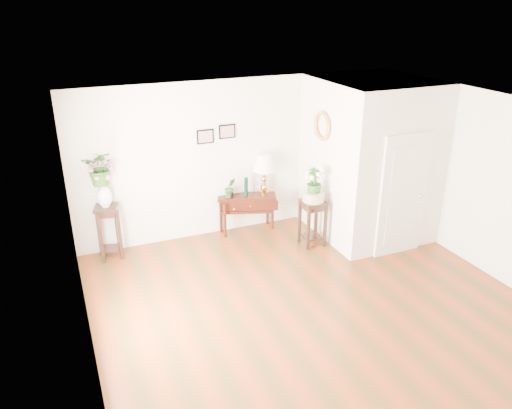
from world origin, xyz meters
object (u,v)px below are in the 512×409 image
table_lamp (264,175)px  plant_stand_a (109,232)px  console_table (247,213)px  plant_stand_b (312,223)px

table_lamp → plant_stand_a: table_lamp is taller
table_lamp → console_table: bearing=180.0°
table_lamp → plant_stand_b: table_lamp is taller
console_table → table_lamp: bearing=19.4°
plant_stand_a → plant_stand_b: bearing=-14.9°
console_table → table_lamp: 0.79m
console_table → plant_stand_b: 1.28m
table_lamp → plant_stand_a: (-2.84, -0.06, -0.59)m
console_table → plant_stand_a: size_ratio=1.14×
table_lamp → plant_stand_b: 1.26m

